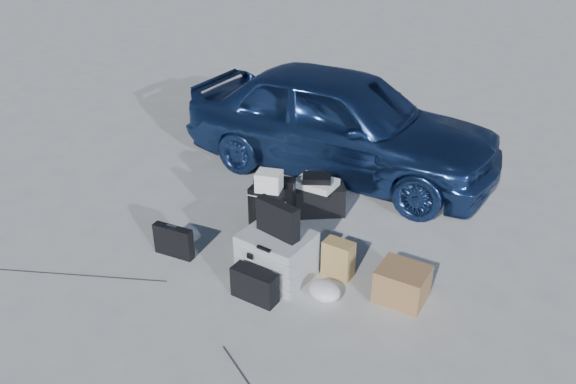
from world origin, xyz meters
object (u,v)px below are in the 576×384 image
Objects in this scene: car at (340,121)px; suitcase_right at (270,212)px; suitcase_left at (275,202)px; pelican_case at (277,255)px; briefcase at (174,241)px; duffel_bag at (314,200)px; cardboard_box at (402,284)px.

car is 1.79m from suitcase_right.
car is at bearing 71.28° from suitcase_left.
briefcase is (-1.06, -0.13, -0.06)m from pelican_case.
car reaches higher than suitcase_left.
car reaches higher than duffel_bag.
pelican_case reaches higher than cardboard_box.
briefcase reaches higher than cardboard_box.
briefcase is 0.62× the size of duffel_bag.
duffel_bag reaches higher than briefcase.
suitcase_left is at bearing 126.93° from pelican_case.
suitcase_left reaches higher than duffel_bag.
pelican_case reaches higher than briefcase.
pelican_case reaches higher than duffel_bag.
duffel_bag is (0.29, 0.39, -0.11)m from suitcase_left.
cardboard_box is at bearing -19.59° from suitcase_right.
car reaches higher than suitcase_right.
duffel_bag is (0.13, -1.15, -0.50)m from car.
car is 9.46× the size of briefcase.
suitcase_left is 1.71m from cardboard_box.
cardboard_box is at bearing -142.35° from car.
briefcase is 2.23m from cardboard_box.
suitcase_left reaches higher than suitcase_right.
suitcase_left is 0.19m from suitcase_right.
suitcase_left is (-0.16, -1.55, -0.39)m from car.
suitcase_left reaches higher than pelican_case.
pelican_case is 0.92× the size of duffel_bag.
cardboard_box is (1.56, -0.68, -0.12)m from suitcase_left.
pelican_case is 1.21m from duffel_bag.
car is 7.10× the size of suitcase_left.
suitcase_right is at bearing 130.96° from pelican_case.
suitcase_right reaches higher than briefcase.
briefcase is 1.15m from suitcase_left.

